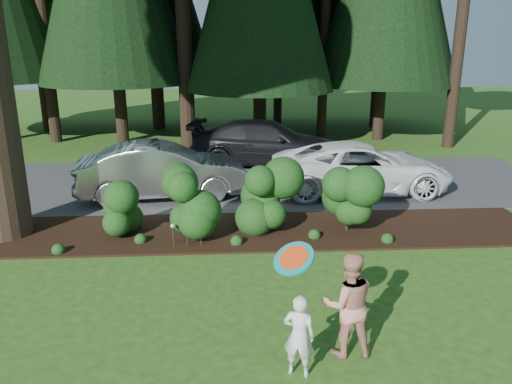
% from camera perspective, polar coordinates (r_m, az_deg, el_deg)
% --- Properties ---
extents(ground, '(80.00, 80.00, 0.00)m').
position_cam_1_polar(ground, '(8.93, -6.98, -12.42)').
color(ground, '#224F16').
rests_on(ground, ground).
extents(mulch_bed, '(16.00, 2.50, 0.05)m').
position_cam_1_polar(mulch_bed, '(11.85, -6.10, -4.58)').
color(mulch_bed, black).
rests_on(mulch_bed, ground).
extents(driveway, '(22.00, 6.00, 0.03)m').
position_cam_1_polar(driveway, '(15.88, -5.46, 1.02)').
color(driveway, '#38383A').
rests_on(driveway, ground).
extents(shrub_row, '(6.53, 1.60, 1.61)m').
position_cam_1_polar(shrub_row, '(11.47, -2.40, -1.08)').
color(shrub_row, '#123B13').
rests_on(shrub_row, ground).
extents(lily_cluster, '(0.69, 0.09, 0.57)m').
position_cam_1_polar(lily_cluster, '(10.91, -7.94, -3.94)').
color(lily_cluster, '#123B13').
rests_on(lily_cluster, ground).
extents(car_silver_wagon, '(4.94, 2.26, 1.57)m').
position_cam_1_polar(car_silver_wagon, '(14.39, -10.58, 2.42)').
color(car_silver_wagon, silver).
rests_on(car_silver_wagon, driveway).
extents(car_white_suv, '(5.27, 2.48, 1.46)m').
position_cam_1_polar(car_white_suv, '(15.05, 11.95, 2.75)').
color(car_white_suv, white).
rests_on(car_white_suv, driveway).
extents(car_dark_suv, '(5.76, 3.10, 1.58)m').
position_cam_1_polar(car_dark_suv, '(17.98, 1.22, 5.63)').
color(car_dark_suv, black).
rests_on(car_dark_suv, driveway).
extents(child, '(0.50, 0.41, 1.19)m').
position_cam_1_polar(child, '(6.93, 4.94, -16.04)').
color(child, white).
rests_on(child, ground).
extents(adult, '(0.77, 0.60, 1.57)m').
position_cam_1_polar(adult, '(7.34, 10.46, -12.51)').
color(adult, '#D3441C').
rests_on(adult, ground).
extents(frisbee, '(0.58, 0.51, 0.42)m').
position_cam_1_polar(frisbee, '(6.29, 4.33, -7.57)').
color(frisbee, '#17807E').
rests_on(frisbee, ground).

